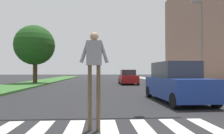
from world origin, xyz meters
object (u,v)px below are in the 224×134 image
at_px(tree_distant, 36,47).
at_px(suv_crossing, 176,83).
at_px(tree_far, 35,45).
at_px(sedan_midblock, 128,77).
at_px(street_lamp_right, 201,36).
at_px(pedestrian_performer, 94,65).

distance_m(tree_distant, suv_crossing, 19.04).
relative_size(tree_far, sedan_midblock, 1.50).
relative_size(tree_distant, street_lamp_right, 0.81).
bearing_deg(sedan_midblock, tree_far, 176.82).
xyz_separation_m(suv_crossing, sedan_midblock, (-0.44, 13.61, -0.14)).
bearing_deg(tree_far, suv_crossing, -51.36).
distance_m(tree_distant, pedestrian_performer, 21.07).
bearing_deg(tree_distant, street_lamp_right, -25.49).
height_order(tree_distant, street_lamp_right, street_lamp_right).
bearing_deg(suv_crossing, pedestrian_performer, -130.11).
height_order(street_lamp_right, sedan_midblock, street_lamp_right).
xyz_separation_m(street_lamp_right, sedan_midblock, (-5.41, 6.60, -3.81)).
xyz_separation_m(pedestrian_performer, sedan_midblock, (3.50, 18.30, -0.87)).
relative_size(tree_far, street_lamp_right, 0.90).
bearing_deg(sedan_midblock, suv_crossing, -88.15).
distance_m(tree_far, suv_crossing, 18.57).
bearing_deg(suv_crossing, tree_distant, 127.58).
height_order(tree_far, pedestrian_performer, tree_far).
xyz_separation_m(street_lamp_right, suv_crossing, (-4.97, -7.02, -3.66)).
bearing_deg(tree_far, sedan_midblock, -3.18).
xyz_separation_m(tree_distant, pedestrian_performer, (7.46, -19.51, -2.80)).
xyz_separation_m(pedestrian_performer, suv_crossing, (3.94, 4.68, -0.73)).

